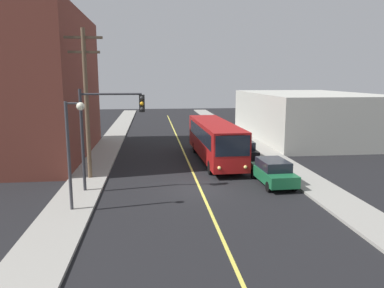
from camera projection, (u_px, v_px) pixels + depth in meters
The scene contains 13 objects.
ground_plane at pixel (200, 189), 22.68m from camera, with size 120.00×120.00×0.00m, color black.
sidewalk_left at pixel (102, 156), 31.65m from camera, with size 2.50×90.00×0.15m, color gray.
sidewalk_right at pixel (265, 153), 33.23m from camera, with size 2.50×90.00×0.15m, color gray.
lane_stripe_center at pixel (181, 145), 37.34m from camera, with size 0.16×60.00×0.01m, color #D8CC4C.
building_left_brick at pixel (25, 86), 30.78m from camera, with size 10.00×16.42×12.16m.
building_right_warehouse at pixel (306, 116), 41.30m from camera, with size 12.00×18.81×5.12m.
city_bus at pixel (215, 139), 29.99m from camera, with size 2.89×12.21×3.20m.
parked_car_green at pixel (273, 172), 23.46m from camera, with size 1.94×4.46×1.62m.
parked_car_black at pixel (242, 150), 30.67m from camera, with size 1.85×4.41×1.62m.
parked_car_white at pixel (226, 135), 38.29m from camera, with size 1.86×4.42×1.62m.
utility_pole_near at pixel (86, 97), 23.78m from camera, with size 2.40×0.28×9.74m.
traffic_signal_left_corner at pixel (108, 121), 21.31m from camera, with size 3.75×0.48×6.00m.
street_lamp_left at pixel (72, 140), 18.10m from camera, with size 0.98×0.40×5.50m.
Camera 1 is at (-2.91, -21.63, 6.77)m, focal length 34.25 mm.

